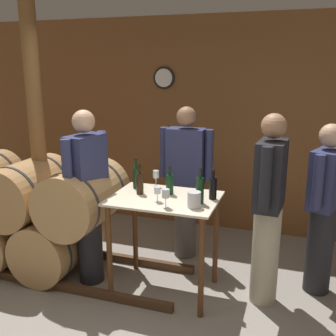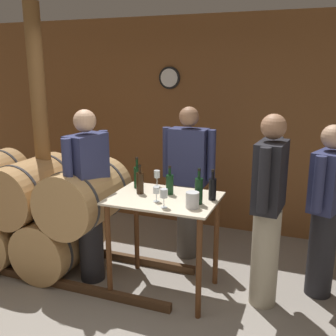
{
  "view_description": "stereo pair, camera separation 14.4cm",
  "coord_description": "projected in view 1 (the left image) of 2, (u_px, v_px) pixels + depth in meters",
  "views": [
    {
      "loc": [
        1.02,
        -2.29,
        2.09
      ],
      "look_at": [
        -0.08,
        1.0,
        1.19
      ],
      "focal_mm": 42.0,
      "sensor_mm": 36.0,
      "label": 1
    },
    {
      "loc": [
        1.15,
        -2.24,
        2.09
      ],
      "look_at": [
        -0.08,
        1.0,
        1.19
      ],
      "focal_mm": 42.0,
      "sensor_mm": 36.0,
      "label": 2
    }
  ],
  "objects": [
    {
      "name": "tasting_table",
      "position": [
        165.0,
        218.0,
        3.6
      ],
      "size": [
        0.97,
        0.71,
        0.94
      ],
      "color": "beige",
      "rests_on": "ground_plane"
    },
    {
      "name": "wooden_post",
      "position": [
        38.0,
        140.0,
        4.07
      ],
      "size": [
        0.16,
        0.16,
        2.7
      ],
      "color": "brown",
      "rests_on": "ground_plane"
    },
    {
      "name": "wine_bottle_far_left",
      "position": [
        136.0,
        177.0,
        3.79
      ],
      "size": [
        0.06,
        0.06,
        0.3
      ],
      "color": "black",
      "rests_on": "tasting_table"
    },
    {
      "name": "wine_bottle_left",
      "position": [
        140.0,
        183.0,
        3.62
      ],
      "size": [
        0.07,
        0.07,
        0.27
      ],
      "color": "black",
      "rests_on": "tasting_table"
    },
    {
      "name": "wine_bottle_center",
      "position": [
        170.0,
        184.0,
        3.61
      ],
      "size": [
        0.07,
        0.07,
        0.27
      ],
      "color": "black",
      "rests_on": "tasting_table"
    },
    {
      "name": "wine_bottle_far_right",
      "position": [
        213.0,
        188.0,
        3.48
      ],
      "size": [
        0.07,
        0.07,
        0.28
      ],
      "color": "black",
      "rests_on": "tasting_table"
    },
    {
      "name": "wine_glass_near_right",
      "position": [
        166.0,
        194.0,
        3.26
      ],
      "size": [
        0.07,
        0.07,
        0.16
      ],
      "color": "silver",
      "rests_on": "tasting_table"
    },
    {
      "name": "person_visitor_with_scarf",
      "position": [
        268.0,
        207.0,
        3.39
      ],
      "size": [
        0.25,
        0.59,
        1.72
      ],
      "color": "#B7AD93",
      "rests_on": "ground_plane"
    },
    {
      "name": "barrel_rack",
      "position": [
        17.0,
        214.0,
        4.18
      ],
      "size": [
        4.04,
        0.87,
        1.17
      ],
      "color": "#4C331E",
      "rests_on": "ground_plane"
    },
    {
      "name": "wine_glass_near_left",
      "position": [
        156.0,
        175.0,
        3.84
      ],
      "size": [
        0.06,
        0.06,
        0.16
      ],
      "color": "silver",
      "rests_on": "tasting_table"
    },
    {
      "name": "person_host",
      "position": [
        87.0,
        195.0,
        3.73
      ],
      "size": [
        0.29,
        0.58,
        1.71
      ],
      "color": "#232328",
      "rests_on": "ground_plane"
    },
    {
      "name": "wine_glass_near_center",
      "position": [
        157.0,
        191.0,
        3.41
      ],
      "size": [
        0.06,
        0.06,
        0.13
      ],
      "color": "silver",
      "rests_on": "tasting_table"
    },
    {
      "name": "person_visitor_bearded",
      "position": [
        186.0,
        180.0,
        4.27
      ],
      "size": [
        0.59,
        0.24,
        1.68
      ],
      "color": "#4C4742",
      "rests_on": "ground_plane"
    },
    {
      "name": "ice_bucket",
      "position": [
        194.0,
        200.0,
        3.28
      ],
      "size": [
        0.11,
        0.11,
        0.14
      ],
      "color": "silver",
      "rests_on": "tasting_table"
    },
    {
      "name": "person_visitor_near_door",
      "position": [
        324.0,
        207.0,
        3.57
      ],
      "size": [
        0.34,
        0.56,
        1.61
      ],
      "color": "#232328",
      "rests_on": "ground_plane"
    },
    {
      "name": "back_wall",
      "position": [
        214.0,
        126.0,
        4.99
      ],
      "size": [
        8.4,
        0.08,
        2.7
      ],
      "color": "brown",
      "rests_on": "ground_plane"
    },
    {
      "name": "wine_bottle_right",
      "position": [
        200.0,
        190.0,
        3.36
      ],
      "size": [
        0.07,
        0.07,
        0.31
      ],
      "color": "black",
      "rests_on": "tasting_table"
    }
  ]
}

